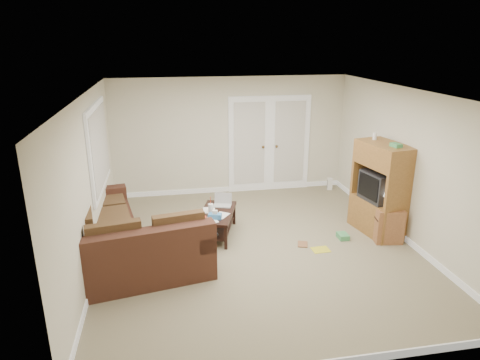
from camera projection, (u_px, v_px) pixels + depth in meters
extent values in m
plane|color=gray|center=(258.00, 248.00, 6.98)|extent=(5.50, 5.50, 0.00)
cube|color=white|center=(260.00, 93.00, 6.18)|extent=(5.00, 5.50, 0.02)
cube|color=beige|center=(90.00, 184.00, 6.16)|extent=(0.02, 5.50, 2.50)
cube|color=beige|center=(407.00, 166.00, 7.00)|extent=(0.02, 5.50, 2.50)
cube|color=beige|center=(231.00, 136.00, 9.15)|extent=(5.00, 0.02, 2.50)
cube|color=beige|center=(323.00, 263.00, 4.02)|extent=(5.00, 0.02, 2.50)
cube|color=silver|center=(249.00, 146.00, 9.26)|extent=(0.90, 0.04, 2.13)
cube|color=silver|center=(289.00, 144.00, 9.41)|extent=(0.90, 0.04, 2.13)
cube|color=silver|center=(249.00, 144.00, 9.22)|extent=(0.68, 0.02, 1.80)
cube|color=silver|center=(290.00, 142.00, 9.37)|extent=(0.68, 0.02, 1.80)
cube|color=silver|center=(99.00, 147.00, 7.00)|extent=(0.04, 1.92, 1.42)
cube|color=silver|center=(100.00, 147.00, 7.01)|extent=(0.02, 1.74, 1.24)
cube|color=#49281C|center=(106.00, 234.00, 6.98)|extent=(1.33, 2.48, 0.43)
cube|color=#49281C|center=(81.00, 212.00, 6.73)|extent=(0.67, 2.36, 0.44)
cube|color=#49281C|center=(100.00, 194.00, 7.81)|extent=(0.95, 0.41, 0.22)
cube|color=brown|center=(110.00, 217.00, 6.92)|extent=(1.01, 2.32, 0.12)
cube|color=#49281C|center=(146.00, 262.00, 6.09)|extent=(1.98, 1.24, 0.43)
cube|color=#49281C|center=(148.00, 245.00, 5.65)|extent=(1.85, 0.57, 0.44)
cube|color=#49281C|center=(199.00, 233.00, 6.25)|extent=(0.41, 0.95, 0.22)
cube|color=brown|center=(144.00, 243.00, 6.07)|extent=(1.82, 0.92, 0.12)
cube|color=black|center=(199.00, 225.00, 6.21)|extent=(0.47, 0.86, 0.03)
cube|color=red|center=(195.00, 218.00, 6.40)|extent=(0.34, 0.18, 0.02)
cube|color=black|center=(217.00, 213.00, 7.29)|extent=(0.83, 1.18, 0.05)
cube|color=black|center=(217.00, 227.00, 7.38)|extent=(0.73, 1.08, 0.03)
cylinder|color=white|center=(211.00, 208.00, 7.22)|extent=(0.09, 0.09, 0.16)
cylinder|color=red|center=(211.00, 200.00, 7.18)|extent=(0.01, 0.01, 0.14)
cube|color=#3879B8|center=(215.00, 216.00, 6.99)|extent=(0.24, 0.17, 0.09)
cube|color=white|center=(216.00, 214.00, 7.19)|extent=(0.51, 0.66, 0.00)
cube|color=#915F2C|center=(378.00, 216.00, 7.47)|extent=(0.71, 1.08, 0.60)
cube|color=#915F2C|center=(384.00, 155.00, 7.12)|extent=(0.71, 1.08, 0.40)
cube|color=black|center=(380.00, 186.00, 7.29)|extent=(0.57, 0.67, 0.50)
cube|color=black|center=(368.00, 187.00, 7.21)|extent=(0.10, 0.51, 0.40)
cube|color=#449657|center=(396.00, 145.00, 6.83)|extent=(0.15, 0.20, 0.06)
cylinder|color=white|center=(375.00, 136.00, 7.31)|extent=(0.07, 0.07, 0.12)
cube|color=#995F38|center=(387.00, 224.00, 7.17)|extent=(0.51, 0.51, 0.58)
cylinder|color=silver|center=(389.00, 205.00, 7.06)|extent=(0.14, 0.14, 0.09)
cylinder|color=silver|center=(390.00, 199.00, 7.03)|extent=(0.03, 0.03, 0.12)
cone|color=white|center=(391.00, 192.00, 6.99)|extent=(0.25, 0.25, 0.16)
cube|color=white|center=(330.00, 184.00, 9.59)|extent=(0.12, 0.10, 0.27)
cube|color=gold|center=(321.00, 250.00, 6.90)|extent=(0.29, 0.24, 0.01)
cube|color=#449657|center=(343.00, 236.00, 7.28)|extent=(0.17, 0.22, 0.09)
imported|color=brown|center=(298.00, 244.00, 7.08)|extent=(0.22, 0.26, 0.02)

